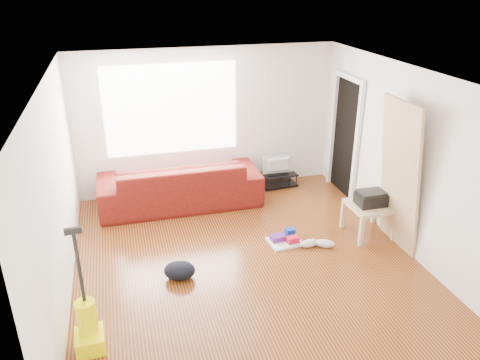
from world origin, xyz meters
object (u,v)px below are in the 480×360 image
object	(u,v)px
cleaning_tray	(285,239)
backpack	(180,278)
bucket	(249,200)
vacuum	(88,327)
tv_stand	(279,179)
side_table	(369,209)
sofa	(181,204)

from	to	relation	value
cleaning_tray	backpack	distance (m)	1.67
cleaning_tray	backpack	bearing A→B (deg)	-163.98
bucket	backpack	xyz separation A→B (m)	(-1.48, -1.92, 0.00)
cleaning_tray	backpack	world-z (taller)	cleaning_tray
vacuum	tv_stand	bearing A→B (deg)	42.23
side_table	cleaning_tray	xyz separation A→B (m)	(-1.27, 0.08, -0.36)
bucket	vacuum	distance (m)	3.85
tv_stand	bucket	distance (m)	0.83
bucket	cleaning_tray	world-z (taller)	cleaning_tray
side_table	vacuum	bearing A→B (deg)	-161.26
bucket	backpack	size ratio (longest dim) A/B	0.69
sofa	side_table	world-z (taller)	side_table
side_table	backpack	xyz separation A→B (m)	(-2.87, -0.39, -0.41)
tv_stand	side_table	size ratio (longest dim) A/B	1.08
side_table	vacuum	size ratio (longest dim) A/B	0.44
sofa	cleaning_tray	xyz separation A→B (m)	(1.28, -1.63, 0.05)
sofa	backpack	world-z (taller)	sofa
cleaning_tray	backpack	size ratio (longest dim) A/B	1.25
bucket	vacuum	size ratio (longest dim) A/B	0.20
sofa	bucket	size ratio (longest dim) A/B	9.57
tv_stand	vacuum	distance (m)	4.64
cleaning_tray	backpack	xyz separation A→B (m)	(-1.61, -0.46, -0.05)
backpack	vacuum	bearing A→B (deg)	-122.81
side_table	bucket	world-z (taller)	side_table
tv_stand	vacuum	world-z (taller)	vacuum
side_table	cleaning_tray	size ratio (longest dim) A/B	1.22
tv_stand	cleaning_tray	xyz separation A→B (m)	(-0.56, -1.90, -0.08)
sofa	cleaning_tray	bearing A→B (deg)	128.10
side_table	backpack	world-z (taller)	side_table
side_table	tv_stand	bearing A→B (deg)	109.59
sofa	backpack	bearing A→B (deg)	81.13
sofa	backpack	xyz separation A→B (m)	(-0.33, -2.09, 0.00)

